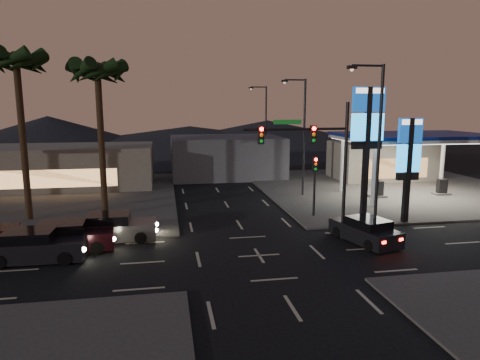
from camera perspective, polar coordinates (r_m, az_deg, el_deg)
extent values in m
plane|color=black|center=(22.88, 2.56, -10.03)|extent=(140.00, 140.00, 0.00)
cube|color=#47443F|center=(43.09, 18.93, -0.99)|extent=(24.00, 24.00, 0.12)
cube|color=#47443F|center=(39.43, -26.43, -2.47)|extent=(24.00, 24.00, 0.12)
cylinder|color=silver|center=(34.27, 17.45, 0.55)|extent=(0.36, 0.36, 5.00)
cylinder|color=silver|center=(39.62, 13.48, 1.94)|extent=(0.36, 0.36, 5.00)
cylinder|color=silver|center=(44.55, 25.37, 2.11)|extent=(0.36, 0.36, 5.00)
cube|color=silver|center=(39.04, 22.18, 5.36)|extent=(12.00, 8.00, 0.50)
cube|color=white|center=(39.06, 22.15, 4.92)|extent=(11.60, 7.60, 0.06)
cube|color=navy|center=(39.03, 22.20, 5.57)|extent=(12.20, 8.20, 0.25)
cube|color=black|center=(38.09, 17.92, -1.17)|extent=(0.80, 0.50, 1.40)
cube|color=black|center=(41.23, 25.32, -0.84)|extent=(0.80, 0.50, 1.40)
cube|color=#726B5B|center=(48.09, 18.29, 2.47)|extent=(10.00, 6.00, 4.00)
cube|color=black|center=(29.78, 16.45, 3.14)|extent=(0.35, 0.35, 9.00)
cube|color=navy|center=(29.61, 16.80, 10.27)|extent=(2.20, 0.30, 1.60)
cube|color=white|center=(29.62, 16.85, 11.33)|extent=(1.98, 0.32, 0.35)
cube|color=#1A9EFF|center=(29.64, 16.63, 6.79)|extent=(2.20, 0.30, 1.80)
cube|color=black|center=(29.72, 16.51, 4.48)|extent=(2.09, 0.28, 0.50)
cube|color=black|center=(30.25, 21.44, 1.05)|extent=(0.35, 0.35, 7.00)
cube|color=navy|center=(29.99, 21.77, 6.15)|extent=(1.60, 0.30, 1.60)
cube|color=white|center=(29.96, 21.83, 7.20)|extent=(1.44, 0.32, 0.35)
cube|color=#1A9EFF|center=(30.14, 21.55, 2.74)|extent=(1.60, 0.30, 1.80)
cube|color=black|center=(30.30, 21.40, 0.49)|extent=(1.52, 0.28, 0.50)
cylinder|color=black|center=(25.44, 13.82, 1.03)|extent=(0.20, 0.20, 8.00)
cylinder|color=black|center=(24.13, 7.48, 6.74)|extent=(6.00, 0.14, 0.14)
cube|color=#0C3F14|center=(23.96, 6.35, 7.70)|extent=(1.60, 0.05, 0.25)
cube|color=black|center=(24.46, 9.71, 6.02)|extent=(0.32, 0.25, 1.00)
sphere|color=#FF0C07|center=(24.30, 9.86, 6.77)|extent=(0.22, 0.22, 0.22)
sphere|color=orange|center=(24.32, 9.83, 6.00)|extent=(0.20, 0.20, 0.20)
sphere|color=#0CB226|center=(24.35, 9.81, 5.22)|extent=(0.20, 0.20, 0.20)
cube|color=black|center=(23.62, 2.81, 6.02)|extent=(0.32, 0.25, 1.00)
sphere|color=#FF0C07|center=(23.46, 2.90, 6.80)|extent=(0.22, 0.22, 0.22)
sphere|color=orange|center=(23.48, 2.89, 5.99)|extent=(0.20, 0.20, 0.20)
sphere|color=#0CB226|center=(23.50, 2.88, 5.19)|extent=(0.20, 0.20, 0.20)
cylinder|color=black|center=(30.35, 9.88, -1.26)|extent=(0.16, 0.16, 4.00)
cube|color=black|center=(30.06, 9.98, 2.11)|extent=(0.32, 0.25, 1.00)
sphere|color=#FF0C07|center=(29.88, 10.09, 2.70)|extent=(0.22, 0.22, 0.22)
sphere|color=orange|center=(29.92, 10.08, 2.07)|extent=(0.20, 0.20, 0.20)
sphere|color=#0CB226|center=(29.97, 10.06, 1.45)|extent=(0.20, 0.20, 0.20)
cylinder|color=black|center=(25.07, 17.97, 3.02)|extent=(0.18, 0.18, 10.00)
cylinder|color=black|center=(24.60, 16.68, 14.41)|extent=(1.80, 0.12, 0.12)
cube|color=black|center=(24.20, 14.71, 14.34)|extent=(0.50, 0.25, 0.18)
sphere|color=#FFCC8C|center=(24.20, 14.69, 14.06)|extent=(0.20, 0.20, 0.20)
cylinder|color=black|center=(37.00, 8.53, 5.45)|extent=(0.18, 0.18, 10.00)
cylinder|color=black|center=(36.68, 7.36, 13.10)|extent=(1.80, 0.12, 0.12)
cube|color=black|center=(36.42, 5.97, 13.00)|extent=(0.50, 0.25, 0.18)
sphere|color=#FFCC8C|center=(36.41, 5.97, 12.81)|extent=(0.20, 0.20, 0.20)
cylinder|color=black|center=(50.44, 3.47, 6.70)|extent=(0.18, 0.18, 10.00)
cylinder|color=black|center=(50.21, 2.50, 12.28)|extent=(1.80, 0.12, 0.12)
cube|color=black|center=(50.02, 1.47, 12.18)|extent=(0.50, 0.25, 0.18)
sphere|color=#FFCC8C|center=(50.02, 1.47, 12.05)|extent=(0.20, 0.20, 0.20)
cylinder|color=black|center=(30.90, -17.98, 4.41)|extent=(0.44, 0.44, 10.20)
sphere|color=black|center=(30.88, -18.50, 13.87)|extent=(0.90, 0.90, 0.90)
cone|color=black|center=(30.70, -16.00, 13.46)|extent=(0.90, 2.74, 1.91)
cone|color=black|center=(31.65, -16.53, 13.31)|extent=(2.57, 2.57, 1.91)
cone|color=black|center=(32.14, -18.13, 13.17)|extent=(2.74, 0.90, 1.91)
cone|color=black|center=(31.90, -19.90, 13.11)|extent=(2.57, 2.57, 1.91)
cone|color=black|center=(31.06, -20.90, 13.15)|extent=(0.90, 2.74, 1.91)
cone|color=black|center=(30.09, -20.50, 13.30)|extent=(2.57, 2.57, 1.91)
cone|color=black|center=(29.57, -18.83, 13.47)|extent=(2.74, 0.90, 1.91)
cone|color=black|center=(29.83, -16.93, 13.53)|extent=(2.57, 2.57, 1.91)
cylinder|color=black|center=(31.95, -26.94, 4.53)|extent=(0.44, 0.44, 10.80)
sphere|color=black|center=(32.00, -27.72, 14.18)|extent=(0.90, 0.90, 0.90)
cone|color=black|center=(31.63, -25.37, 13.88)|extent=(0.90, 2.74, 1.91)
cone|color=black|center=(32.61, -25.60, 13.71)|extent=(2.57, 2.57, 1.91)
cone|color=black|center=(33.22, -26.99, 13.52)|extent=(2.74, 0.90, 1.91)
cone|color=black|center=(33.13, -28.75, 13.40)|extent=(2.57, 2.57, 1.91)
cone|color=black|center=(30.74, -28.42, 13.79)|extent=(2.74, 0.90, 1.91)
cone|color=black|center=(30.84, -26.52, 13.92)|extent=(2.57, 2.57, 1.91)
cube|color=#726B5B|center=(44.35, -22.00, 1.66)|extent=(16.00, 8.00, 4.00)
cube|color=#4C4C51|center=(47.79, -1.86, 3.16)|extent=(12.00, 9.00, 4.40)
cone|color=black|center=(83.62, -24.16, 5.74)|extent=(40.00, 40.00, 6.00)
cone|color=black|center=(83.52, 3.69, 6.23)|extent=(50.00, 50.00, 5.00)
cone|color=black|center=(81.33, -6.69, 5.73)|extent=(60.00, 60.00, 4.00)
cube|color=black|center=(24.30, -25.38, -8.32)|extent=(4.82, 2.12, 0.98)
cube|color=black|center=(24.21, -26.23, -6.83)|extent=(2.43, 1.90, 0.71)
cylinder|color=black|center=(24.83, -21.34, -8.25)|extent=(0.70, 0.28, 0.69)
cylinder|color=black|center=(23.13, -22.32, -9.65)|extent=(0.70, 0.28, 0.69)
cylinder|color=black|center=(25.68, -28.03, -8.16)|extent=(0.70, 0.28, 0.69)
sphere|color=#FFF2BF|center=(24.30, -19.51, -7.73)|extent=(0.24, 0.24, 0.24)
sphere|color=#FFF2BF|center=(23.09, -20.10, -8.69)|extent=(0.24, 0.24, 0.24)
cube|color=black|center=(25.23, -21.83, -7.42)|extent=(4.84, 2.25, 0.97)
cube|color=black|center=(25.10, -22.65, -6.02)|extent=(2.47, 1.96, 0.70)
cylinder|color=black|center=(25.98, -18.19, -7.28)|extent=(0.70, 0.30, 0.69)
cylinder|color=black|center=(24.24, -18.54, -8.53)|extent=(0.70, 0.30, 0.69)
cylinder|color=black|center=(26.43, -24.76, -7.41)|extent=(0.70, 0.30, 0.69)
cylinder|color=black|center=(24.72, -25.59, -8.64)|extent=(0.70, 0.30, 0.69)
sphere|color=#FFF2BF|center=(25.56, -16.34, -6.70)|extent=(0.24, 0.24, 0.24)
sphere|color=#FFF2BF|center=(24.33, -16.49, -7.56)|extent=(0.24, 0.24, 0.24)
cube|color=#FF140A|center=(26.26, -26.79, -6.75)|extent=(0.10, 0.27, 0.15)
cube|color=#FF140A|center=(25.06, -27.47, -7.57)|extent=(0.10, 0.27, 0.15)
cube|color=#4F4F51|center=(26.25, -16.31, -6.43)|extent=(4.77, 2.07, 0.97)
cube|color=black|center=(26.13, -17.08, -5.08)|extent=(2.40, 1.87, 0.70)
cylinder|color=black|center=(27.05, -12.85, -6.34)|extent=(0.69, 0.27, 0.69)
cylinder|color=black|center=(25.29, -13.11, -7.50)|extent=(0.69, 0.27, 0.69)
cylinder|color=black|center=(27.42, -19.20, -6.43)|extent=(0.69, 0.27, 0.69)
cylinder|color=black|center=(25.70, -19.90, -7.56)|extent=(0.69, 0.27, 0.69)
sphere|color=#FFF2BF|center=(26.65, -11.06, -5.80)|extent=(0.24, 0.24, 0.24)
sphere|color=#FFF2BF|center=(25.41, -11.15, -6.58)|extent=(0.24, 0.24, 0.24)
cube|color=#FF140A|center=(27.23, -21.14, -5.77)|extent=(0.09, 0.27, 0.15)
cube|color=#FF140A|center=(26.01, -21.72, -6.52)|extent=(0.09, 0.27, 0.15)
cylinder|color=black|center=(28.90, -28.66, -6.35)|extent=(0.64, 0.29, 0.62)
sphere|color=#FFF2BF|center=(28.42, -27.29, -5.89)|extent=(0.21, 0.21, 0.21)
sphere|color=#FFF2BF|center=(27.32, -27.77, -6.53)|extent=(0.21, 0.21, 0.21)
cube|color=black|center=(25.90, 16.25, -6.76)|extent=(2.89, 4.70, 0.89)
cube|color=black|center=(25.52, 16.76, -5.64)|extent=(2.19, 2.54, 0.65)
cylinder|color=black|center=(26.47, 12.86, -6.76)|extent=(0.39, 0.68, 0.64)
cylinder|color=black|center=(27.50, 15.67, -6.26)|extent=(0.39, 0.68, 0.64)
cylinder|color=black|center=(24.43, 16.86, -8.36)|extent=(0.39, 0.68, 0.64)
cylinder|color=black|center=(25.55, 19.73, -7.72)|extent=(0.39, 0.68, 0.64)
cube|color=#FF140A|center=(23.93, 18.63, -7.89)|extent=(0.26, 0.14, 0.14)
cube|color=#FF140A|center=(24.74, 20.66, -7.43)|extent=(0.26, 0.14, 0.14)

